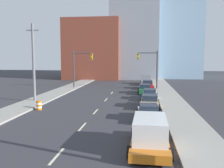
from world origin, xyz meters
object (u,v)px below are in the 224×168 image
(utility_pole_left_mid, at_px, (34,62))
(pickup_truck_gray, at_px, (146,81))
(traffic_signal_right, at_px, (152,65))
(box_truck_orange, at_px, (150,134))
(sedan_red, at_px, (147,85))
(sedan_silver, at_px, (149,113))
(sedan_tan, at_px, (150,101))
(sedan_green, at_px, (145,89))
(traffic_barrel, at_px, (39,105))
(sedan_white, at_px, (150,95))
(traffic_signal_left, at_px, (79,65))

(utility_pole_left_mid, distance_m, pickup_truck_gray, 26.39)
(traffic_signal_right, relative_size, pickup_truck_gray, 1.15)
(box_truck_orange, bearing_deg, sedan_red, 90.52)
(sedan_silver, xyz_separation_m, sedan_tan, (0.24, 5.77, 0.01))
(sedan_tan, height_order, sedan_green, sedan_green)
(sedan_red, bearing_deg, box_truck_orange, -92.62)
(utility_pole_left_mid, relative_size, sedan_silver, 2.22)
(pickup_truck_gray, bearing_deg, sedan_green, -91.69)
(box_truck_orange, bearing_deg, sedan_tan, 89.85)
(sedan_tan, relative_size, pickup_truck_gray, 0.79)
(utility_pole_left_mid, height_order, traffic_barrel, utility_pole_left_mid)
(traffic_signal_right, relative_size, sedan_silver, 1.55)
(traffic_signal_right, xyz_separation_m, sedan_tan, (-0.76, -16.01, -3.60))
(traffic_barrel, distance_m, box_truck_orange, 15.10)
(box_truck_orange, relative_size, sedan_white, 1.22)
(traffic_signal_left, relative_size, sedan_green, 1.47)
(utility_pole_left_mid, height_order, sedan_silver, utility_pole_left_mid)
(sedan_white, bearing_deg, utility_pole_left_mid, -164.16)
(sedan_green, bearing_deg, traffic_signal_right, 76.59)
(utility_pole_left_mid, distance_m, box_truck_orange, 20.51)
(sedan_white, distance_m, sedan_green, 5.43)
(sedan_red, bearing_deg, utility_pole_left_mid, -135.91)
(sedan_red, height_order, pickup_truck_gray, pickup_truck_gray)
(sedan_silver, bearing_deg, sedan_white, 84.87)
(utility_pole_left_mid, relative_size, sedan_white, 2.04)
(sedan_silver, relative_size, sedan_green, 0.95)
(sedan_white, bearing_deg, sedan_tan, -89.51)
(box_truck_orange, xyz_separation_m, sedan_tan, (0.34, 12.89, -0.30))
(traffic_signal_left, xyz_separation_m, box_truck_orange, (11.77, -28.90, -3.30))
(box_truck_orange, bearing_deg, sedan_green, 91.63)
(sedan_tan, height_order, pickup_truck_gray, pickup_truck_gray)
(sedan_silver, bearing_deg, sedan_red, 86.13)
(sedan_white, bearing_deg, traffic_signal_right, 89.18)
(utility_pole_left_mid, xyz_separation_m, pickup_truck_gray, (14.06, 21.95, -4.13))
(utility_pole_left_mid, distance_m, sedan_silver, 16.36)
(sedan_white, height_order, sedan_red, sedan_red)
(traffic_signal_right, height_order, sedan_red, traffic_signal_right)
(sedan_silver, height_order, sedan_red, sedan_red)
(traffic_signal_left, bearing_deg, sedan_white, -41.26)
(traffic_barrel, xyz_separation_m, sedan_white, (11.74, 8.05, 0.16))
(traffic_barrel, bearing_deg, sedan_silver, -14.61)
(traffic_signal_left, distance_m, sedan_tan, 20.40)
(traffic_signal_right, bearing_deg, sedan_tan, -92.71)
(traffic_barrel, xyz_separation_m, sedan_green, (11.12, 13.44, 0.18))
(traffic_barrel, relative_size, sedan_silver, 0.22)
(traffic_signal_right, bearing_deg, sedan_white, -93.14)
(utility_pole_left_mid, distance_m, sedan_tan, 14.84)
(traffic_signal_left, distance_m, traffic_signal_right, 12.87)
(box_truck_orange, xyz_separation_m, sedan_silver, (0.10, 7.12, -0.31))
(utility_pole_left_mid, bearing_deg, traffic_barrel, -61.26)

